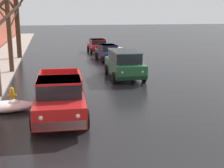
# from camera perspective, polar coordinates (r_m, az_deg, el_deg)

# --- Properties ---
(snow_bank_near_corner_right) EXTENTS (2.78, 1.42, 0.75)m
(snow_bank_near_corner_right) POSITION_cam_1_polar(r_m,az_deg,el_deg) (29.22, 2.81, 5.27)
(snow_bank_near_corner_right) COLOR white
(snow_bank_near_corner_right) RESTS_ON ground
(snow_bank_along_right_kerb) EXTENTS (2.57, 1.13, 0.55)m
(snow_bank_along_right_kerb) POSITION_cam_1_polar(r_m,az_deg,el_deg) (14.37, -19.10, -3.95)
(snow_bank_along_right_kerb) COLOR white
(snow_bank_along_right_kerb) RESTS_ON ground
(snow_bank_far_right_pile) EXTENTS (2.34, 1.21, 0.70)m
(snow_bank_far_right_pile) POSITION_cam_1_polar(r_m,az_deg,el_deg) (32.87, 0.70, 6.26)
(snow_bank_far_right_pile) COLOR white
(snow_bank_far_right_pile) RESTS_ON ground
(bare_tree_mid_block) EXTENTS (2.34, 2.39, 6.70)m
(bare_tree_mid_block) POSITION_cam_1_polar(r_m,az_deg,el_deg) (23.00, -18.46, 10.23)
(bare_tree_mid_block) COLOR #423323
(bare_tree_mid_block) RESTS_ON ground
(bare_tree_far_down_block) EXTENTS (2.13, 3.00, 6.90)m
(bare_tree_far_down_block) POSITION_cam_1_polar(r_m,az_deg,el_deg) (29.91, -17.11, 11.44)
(bare_tree_far_down_block) COLOR #382B1E
(bare_tree_far_down_block) RESTS_ON ground
(pickup_truck_red_approaching_near_lane) EXTENTS (2.33, 5.46, 1.76)m
(pickup_truck_red_approaching_near_lane) POSITION_cam_1_polar(r_m,az_deg,el_deg) (12.95, -9.60, -2.28)
(pickup_truck_red_approaching_near_lane) COLOR red
(pickup_truck_red_approaching_near_lane) RESTS_ON ground
(suv_green_parked_kerbside_close) EXTENTS (2.22, 4.74, 1.82)m
(suv_green_parked_kerbside_close) POSITION_cam_1_polar(r_m,az_deg,el_deg) (20.46, 2.26, 3.87)
(suv_green_parked_kerbside_close) COLOR #1E5633
(suv_green_parked_kerbside_close) RESTS_ON ground
(sedan_darkblue_parked_kerbside_mid) EXTENTS (2.03, 3.95, 1.42)m
(sedan_darkblue_parked_kerbside_mid) POSITION_cam_1_polar(r_m,az_deg,el_deg) (27.92, -0.71, 5.86)
(sedan_darkblue_parked_kerbside_mid) COLOR navy
(sedan_darkblue_parked_kerbside_mid) RESTS_ON ground
(sedan_red_parked_far_down_block) EXTENTS (2.00, 3.89, 1.42)m
(sedan_red_parked_far_down_block) POSITION_cam_1_polar(r_m,az_deg,el_deg) (33.71, -2.64, 7.11)
(sedan_red_parked_far_down_block) COLOR red
(sedan_red_parked_far_down_block) RESTS_ON ground
(fire_hydrant) EXTENTS (0.42, 0.22, 0.71)m
(fire_hydrant) POSITION_cam_1_polar(r_m,az_deg,el_deg) (15.93, -17.96, -1.78)
(fire_hydrant) COLOR gold
(fire_hydrant) RESTS_ON ground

